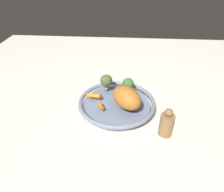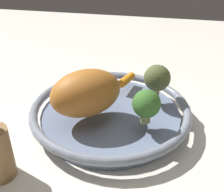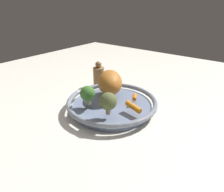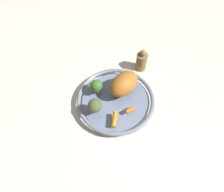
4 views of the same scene
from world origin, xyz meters
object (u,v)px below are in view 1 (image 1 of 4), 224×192
Objects in this scene: broccoli_floret_small at (128,84)px; roast_chicken_piece at (126,98)px; pepper_mill at (167,124)px; baby_carrot_near_rim at (94,96)px; broccoli_floret_large at (106,81)px; baby_carrot_left at (101,106)px; serving_bowl at (117,104)px.

roast_chicken_piece is at bearing 177.26° from broccoli_floret_small.
broccoli_floret_small is at bearing 33.21° from pepper_mill.
broccoli_floret_large is (0.07, -0.05, 0.03)m from baby_carrot_near_rim.
baby_carrot_left is 0.17m from broccoli_floret_small.
broccoli_floret_large is (0.09, 0.05, 0.06)m from serving_bowl.
broccoli_floret_large is (0.14, -0.01, 0.04)m from baby_carrot_left.
roast_chicken_piece is 2.25× the size of baby_carrot_near_rim.
serving_bowl is 2.38× the size of roast_chicken_piece.
broccoli_floret_small is at bearing -30.42° from serving_bowl.
broccoli_floret_small is (0.12, -0.01, -0.01)m from roast_chicken_piece.
baby_carrot_near_rim is 0.85× the size of broccoli_floret_large.
baby_carrot_near_rim is (0.05, 0.14, -0.04)m from roast_chicken_piece.
baby_carrot_left is 0.56× the size of broccoli_floret_large.
roast_chicken_piece is at bearing -110.62° from baby_carrot_near_rim.
roast_chicken_piece reaches higher than pepper_mill.
baby_carrot_near_rim is at bearing 112.83° from broccoli_floret_small.
baby_carrot_left is 0.66× the size of baby_carrot_near_rim.
serving_bowl is 0.11m from baby_carrot_near_rim.
baby_carrot_near_rim reaches higher than serving_bowl.
roast_chicken_piece reaches higher than baby_carrot_left.
serving_bowl is 5.36× the size of baby_carrot_near_rim.
roast_chicken_piece is (-0.04, -0.04, 0.06)m from serving_bowl.
serving_bowl is 0.24m from pepper_mill.
serving_bowl is at bearing 46.39° from roast_chicken_piece.
roast_chicken_piece is 0.16m from baby_carrot_near_rim.
broccoli_floret_large is (0.13, 0.09, -0.00)m from roast_chicken_piece.
pepper_mill is at bearing -124.84° from roast_chicken_piece.
broccoli_floret_small is at bearing -96.26° from broccoli_floret_large.
broccoli_floret_small is at bearing -40.32° from baby_carrot_left.
baby_carrot_left is 0.08m from baby_carrot_near_rim.
pepper_mill is (-0.10, -0.15, -0.04)m from roast_chicken_piece.
roast_chicken_piece is 1.18× the size of pepper_mill.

